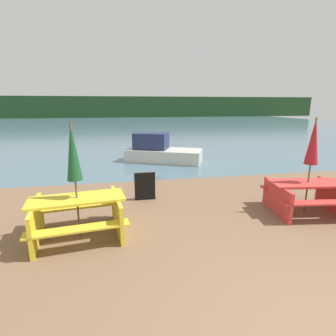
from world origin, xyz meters
The scene contains 8 objects.
water centered at (0.00, 32.09, 0.00)m, with size 60.00×50.00×0.00m.
far_treeline centered at (0.00, 52.09, 2.00)m, with size 80.00×1.60×4.00m.
picnic_table_yellow centered at (-3.00, 3.54, 0.47)m, with size 1.93×1.60×0.79m.
picnic_table_red centered at (2.14, 3.75, 0.45)m, with size 1.87×1.59×0.75m.
umbrella_darkgreen centered at (-3.00, 3.54, 1.66)m, with size 0.28×0.28×2.21m.
umbrella_crimson centered at (2.14, 3.75, 1.69)m, with size 0.29×0.29×2.23m.
boat centered at (-0.35, 10.08, 0.46)m, with size 3.59×2.63×1.27m.
signboard centered at (-1.53, 5.31, 0.38)m, with size 0.55×0.08×0.75m.
Camera 1 is at (-2.17, -1.40, 2.52)m, focal length 28.00 mm.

